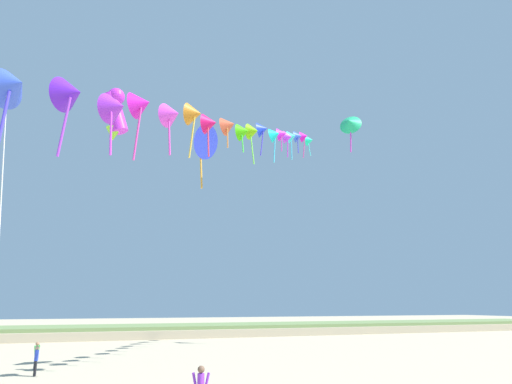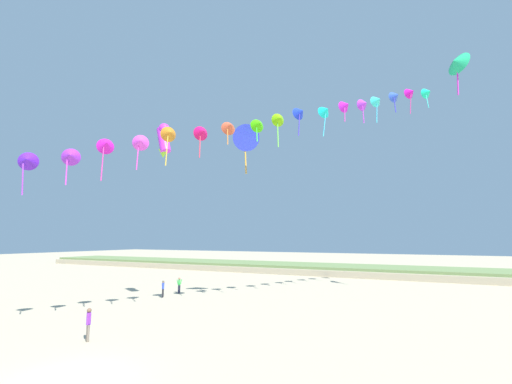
{
  "view_description": "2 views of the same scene",
  "coord_description": "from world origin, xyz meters",
  "views": [
    {
      "loc": [
        -7.52,
        -11.51,
        3.59
      ],
      "look_at": [
        1.31,
        12.5,
        9.92
      ],
      "focal_mm": 32.0,
      "sensor_mm": 36.0,
      "label": 1
    },
    {
      "loc": [
        12.38,
        -9.1,
        5.31
      ],
      "look_at": [
        2.43,
        10.91,
        8.37
      ],
      "focal_mm": 24.0,
      "sensor_mm": 36.0,
      "label": 2
    }
  ],
  "objects": [
    {
      "name": "person_mid_center",
      "position": [
        -9.81,
        18.5,
        0.88
      ],
      "size": [
        0.3,
        0.51,
        1.52
      ],
      "color": "#282D4C",
      "rests_on": "ground"
    },
    {
      "name": "large_kite_high_solo",
      "position": [
        -6.8,
        12.2,
        13.55
      ],
      "size": [
        1.68,
        1.21,
        2.96
      ],
      "color": "#C92CDF"
    },
    {
      "name": "person_near_left",
      "position": [
        -3.8,
        3.7,
        0.97
      ],
      "size": [
        0.57,
        0.31,
        1.69
      ],
      "color": "#726656",
      "rests_on": "ground"
    },
    {
      "name": "kite_banner_string",
      "position": [
        1.63,
        14.81,
        14.74
      ],
      "size": [
        24.32,
        29.42,
        20.88
      ],
      "color": "blue"
    },
    {
      "name": "person_near_right",
      "position": [
        -9.6,
        15.94,
        0.86
      ],
      "size": [
        0.24,
        0.52,
        1.49
      ],
      "color": "black",
      "rests_on": "ground"
    },
    {
      "name": "large_kite_mid_trail",
      "position": [
        15.66,
        24.66,
        20.98
      ],
      "size": [
        2.49,
        2.46,
        4.18
      ],
      "color": "#25CB7D"
    },
    {
      "name": "large_kite_low_lead",
      "position": [
        -1.15,
        16.08,
        13.93
      ],
      "size": [
        2.64,
        2.44,
        4.38
      ],
      "color": "#2938CA"
    },
    {
      "name": "ground_plane",
      "position": [
        0.0,
        0.0,
        0.0
      ],
      "size": [
        240.0,
        240.0,
        0.0
      ],
      "primitive_type": "plane",
      "color": "tan"
    },
    {
      "name": "dune_ridge",
      "position": [
        0.0,
        44.56,
        0.63
      ],
      "size": [
        120.0,
        11.17,
        1.26
      ],
      "color": "tan",
      "rests_on": "ground"
    }
  ]
}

